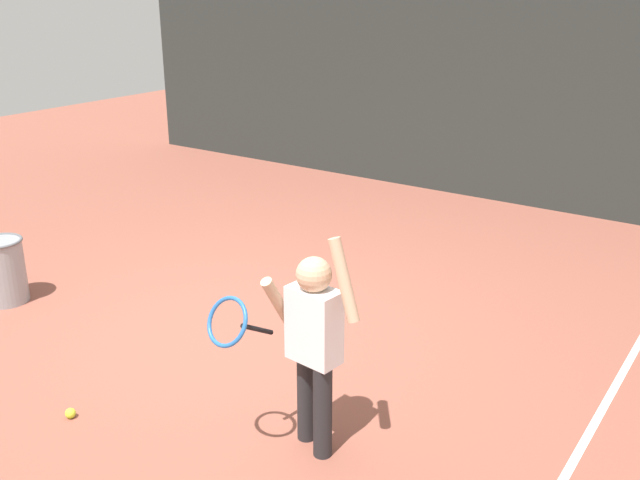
% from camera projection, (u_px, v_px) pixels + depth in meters
% --- Properties ---
extents(ground_plane, '(20.00, 20.00, 0.00)m').
position_uv_depth(ground_plane, '(239.00, 330.00, 5.67)').
color(ground_plane, brown).
extents(court_line_sideline, '(0.05, 9.00, 0.00)m').
position_uv_depth(court_line_sideline, '(622.00, 374.00, 5.03)').
color(court_line_sideline, white).
rests_on(court_line_sideline, ground).
extents(back_fence_windscreen, '(10.74, 0.08, 4.00)m').
position_uv_depth(back_fence_windscreen, '(482.00, 33.00, 8.50)').
color(back_fence_windscreen, '#282D2B').
rests_on(back_fence_windscreen, ground).
extents(fence_post_0, '(0.09, 0.09, 4.15)m').
position_uv_depth(fence_post_0, '(171.00, 15.00, 11.30)').
color(fence_post_0, slate).
rests_on(fence_post_0, ground).
extents(fence_post_1, '(0.09, 0.09, 4.15)m').
position_uv_depth(fence_post_1, '(359.00, 22.00, 9.45)').
color(fence_post_1, slate).
rests_on(fence_post_1, ground).
extents(fence_post_2, '(0.09, 0.09, 4.15)m').
position_uv_depth(fence_post_2, '(639.00, 33.00, 7.60)').
color(fence_post_2, slate).
rests_on(fence_post_2, ground).
extents(tennis_player, '(0.77, 0.57, 1.35)m').
position_uv_depth(tennis_player, '(310.00, 337.00, 4.02)').
color(tennis_player, '#232326').
rests_on(tennis_player, ground).
extents(ball_hopper, '(0.38, 0.38, 0.56)m').
position_uv_depth(ball_hopper, '(3.00, 270.00, 6.08)').
color(ball_hopper, gray).
rests_on(ball_hopper, ground).
extents(tennis_ball_2, '(0.07, 0.07, 0.07)m').
position_uv_depth(tennis_ball_2, '(70.00, 413.00, 4.53)').
color(tennis_ball_2, '#CCE033').
rests_on(tennis_ball_2, ground).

